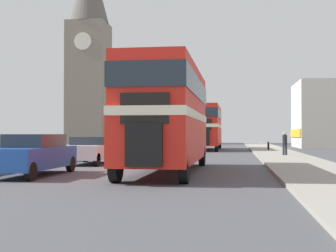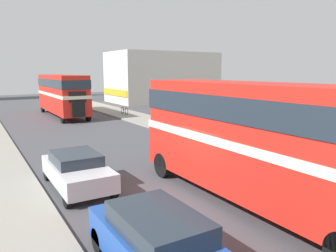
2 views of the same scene
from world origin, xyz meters
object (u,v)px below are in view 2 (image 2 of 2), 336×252
(double_decker_bus, at_px, (251,133))
(pedestrian_walking, at_px, (179,117))
(car_parked_mid, at_px, (77,170))
(bicycle_on_pavement, at_px, (124,111))
(car_parked_near, at_px, (162,248))
(bus_distant, at_px, (62,92))

(double_decker_bus, relative_size, pedestrian_walking, 6.57)
(car_parked_mid, distance_m, pedestrian_walking, 13.97)
(double_decker_bus, xyz_separation_m, bicycle_on_pavement, (5.61, 23.37, -1.99))
(car_parked_near, xyz_separation_m, bicycle_on_pavement, (10.34, 25.51, -0.31))
(double_decker_bus, height_order, car_parked_near, double_decker_bus)
(bus_distant, relative_size, pedestrian_walking, 7.21)
(car_parked_near, height_order, pedestrian_walking, pedestrian_walking)
(double_decker_bus, relative_size, car_parked_near, 2.17)
(car_parked_mid, bearing_deg, car_parked_near, -90.69)
(double_decker_bus, xyz_separation_m, bus_distant, (0.01, 26.01, -0.00))
(double_decker_bus, bearing_deg, bicycle_on_pavement, 76.51)
(double_decker_bus, distance_m, bus_distant, 26.01)
(bus_distant, xyz_separation_m, car_parked_mid, (-4.66, -21.43, -1.74))
(pedestrian_walking, relative_size, bicycle_on_pavement, 0.88)
(bus_distant, bearing_deg, car_parked_near, -99.56)
(bicycle_on_pavement, bearing_deg, car_parked_near, -112.06)
(double_decker_bus, height_order, bicycle_on_pavement, double_decker_bus)
(pedestrian_walking, height_order, bicycle_on_pavement, pedestrian_walking)
(car_parked_near, relative_size, pedestrian_walking, 3.02)
(car_parked_near, distance_m, bicycle_on_pavement, 27.53)
(car_parked_mid, height_order, pedestrian_walking, pedestrian_walking)
(bus_distant, height_order, pedestrian_walking, bus_distant)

